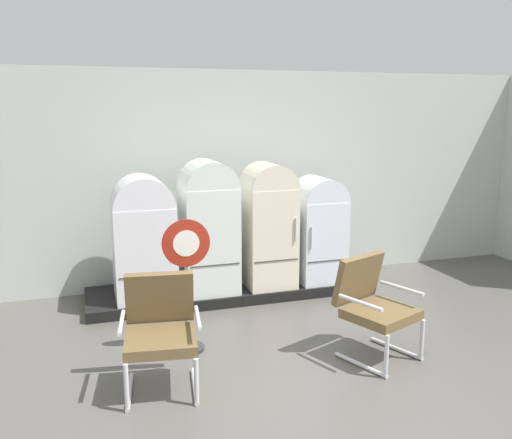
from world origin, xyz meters
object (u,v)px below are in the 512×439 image
refrigerator_2 (268,221)px  armchair_left (160,327)px  refrigerator_3 (318,226)px  refrigerator_1 (208,223)px  sign_stand (187,288)px  armchair_right (373,302)px  refrigerator_0 (144,235)px

refrigerator_2 → armchair_left: refrigerator_2 is taller
refrigerator_3 → refrigerator_1: bearing=179.2°
refrigerator_1 → refrigerator_2: 0.76m
refrigerator_3 → sign_stand: 2.37m
refrigerator_3 → armchair_right: bearing=-98.9°
armchair_left → sign_stand: 0.72m
refrigerator_2 → sign_stand: bearing=-134.2°
refrigerator_0 → refrigerator_3: size_ratio=1.07×
refrigerator_2 → sign_stand: (-1.28, -1.32, -0.32)m
refrigerator_3 → armchair_left: size_ratio=1.40×
sign_stand → armchair_right: bearing=-21.2°
armchair_left → sign_stand: (0.35, 0.62, 0.10)m
refrigerator_0 → refrigerator_2: (1.54, -0.01, 0.06)m
refrigerator_0 → armchair_right: refrigerator_0 is taller
refrigerator_3 → armchair_left: bearing=-140.1°
refrigerator_0 → refrigerator_3: refrigerator_0 is taller
refrigerator_0 → refrigerator_2: refrigerator_2 is taller
armchair_right → sign_stand: bearing=158.8°
refrigerator_1 → armchair_left: bearing=-113.9°
refrigerator_0 → armchair_left: (-0.09, -1.95, -0.36)m
refrigerator_1 → refrigerator_2: refrigerator_1 is taller
refrigerator_1 → refrigerator_0: bearing=-179.5°
refrigerator_0 → armchair_right: size_ratio=1.50×
refrigerator_2 → sign_stand: size_ratio=1.18×
refrigerator_2 → refrigerator_0: bearing=179.7°
refrigerator_3 → armchair_left: (-2.31, -1.93, -0.31)m
sign_stand → refrigerator_3: bearing=33.8°
refrigerator_0 → refrigerator_2: size_ratio=0.94×
refrigerator_2 → refrigerator_3: refrigerator_2 is taller
refrigerator_0 → sign_stand: refrigerator_0 is taller
refrigerator_2 → refrigerator_3: (0.68, -0.00, -0.11)m
armchair_left → armchair_right: (2.00, -0.02, 0.00)m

